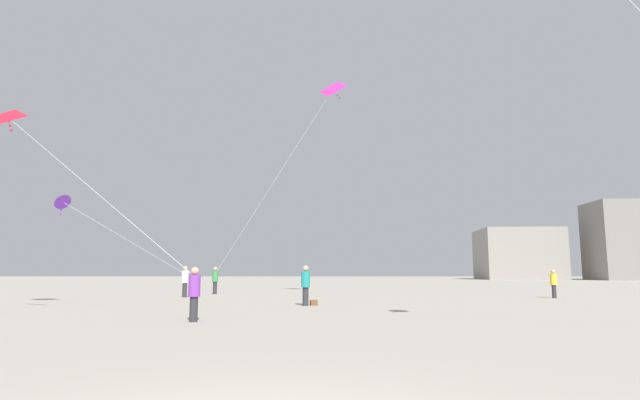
{
  "coord_description": "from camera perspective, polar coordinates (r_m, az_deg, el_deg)",
  "views": [
    {
      "loc": [
        0.73,
        -4.53,
        1.45
      ],
      "look_at": [
        0.0,
        20.21,
        4.91
      ],
      "focal_mm": 28.78,
      "sensor_mm": 36.0,
      "label": 1
    }
  ],
  "objects": [
    {
      "name": "person_in_teal",
      "position": [
        22.31,
        -1.62,
        -9.26
      ],
      "size": [
        0.37,
        0.37,
        1.71
      ],
      "rotation": [
        0.0,
        0.0,
        0.2
      ],
      "color": "#2D2D33",
      "rests_on": "ground_plane"
    },
    {
      "name": "person_in_purple",
      "position": [
        15.7,
        -13.81,
        -9.86
      ],
      "size": [
        0.35,
        0.35,
        1.59
      ],
      "rotation": [
        0.0,
        0.0,
        3.67
      ],
      "color": "#2D2D33",
      "rests_on": "ground_plane"
    },
    {
      "name": "person_in_white",
      "position": [
        30.58,
        -14.78,
        -8.6
      ],
      "size": [
        0.38,
        0.38,
        1.76
      ],
      "rotation": [
        0.0,
        0.0,
        3.24
      ],
      "color": "#2D2D33",
      "rests_on": "ground_plane"
    },
    {
      "name": "kite_magenta_delta",
      "position": [
        33.57,
        1.22,
        11.92
      ],
      "size": [
        8.58,
        2.68,
        12.21
      ],
      "color": "#D12899"
    },
    {
      "name": "kite_violet_diamond",
      "position": [
        29.63,
        -26.6,
        -0.27
      ],
      "size": [
        5.99,
        4.08,
        4.12
      ],
      "color": "purple"
    },
    {
      "name": "building_centre_hall",
      "position": [
        103.92,
        31.96,
        -3.86
      ],
      "size": [
        16.0,
        9.71,
        13.38
      ],
      "color": "gray",
      "rests_on": "ground_plane"
    },
    {
      "name": "person_in_yellow",
      "position": [
        31.42,
        24.53,
        -8.33
      ],
      "size": [
        0.34,
        0.34,
        1.57
      ],
      "rotation": [
        0.0,
        0.0,
        5.18
      ],
      "color": "#2D2D33",
      "rests_on": "ground_plane"
    },
    {
      "name": "person_in_green",
      "position": [
        34.37,
        -11.58,
        -8.62
      ],
      "size": [
        0.38,
        0.38,
        1.75
      ],
      "rotation": [
        0.0,
        0.0,
        2.31
      ],
      "color": "#2D2D33",
      "rests_on": "ground_plane"
    },
    {
      "name": "handbag_beside_flyer",
      "position": [
        22.42,
        -0.7,
        -11.36
      ],
      "size": [
        0.35,
        0.28,
        0.24
      ],
      "primitive_type": "cube",
      "rotation": [
        0.0,
        0.0,
        0.52
      ],
      "color": "brown",
      "rests_on": "ground_plane"
    },
    {
      "name": "kite_crimson_delta",
      "position": [
        24.31,
        -31.2,
        7.72
      ],
      "size": [
        9.8,
        4.92,
        6.73
      ],
      "color": "red"
    },
    {
      "name": "building_left_hall",
      "position": [
        103.53,
        21.13,
        -5.65
      ],
      "size": [
        14.47,
        13.64,
        9.29
      ],
      "color": "gray",
      "rests_on": "ground_plane"
    }
  ]
}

